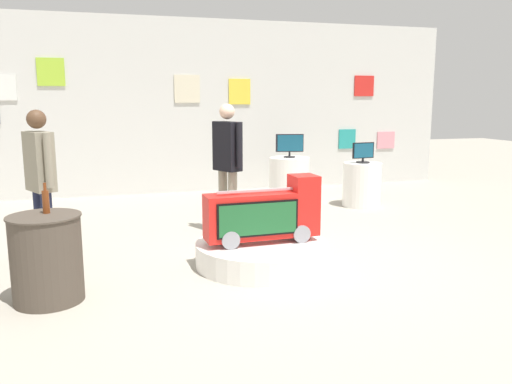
{
  "coord_description": "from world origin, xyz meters",
  "views": [
    {
      "loc": [
        -1.97,
        -5.26,
        1.79
      ],
      "look_at": [
        -0.38,
        0.16,
        0.78
      ],
      "focal_mm": 36.31,
      "sensor_mm": 36.0,
      "label": 1
    }
  ],
  "objects_px": {
    "main_display_pedestal": "(262,253)",
    "shopper_browsing_rear": "(41,176)",
    "display_pedestal_left_rear": "(362,185)",
    "tv_on_center_rear": "(290,144)",
    "bottle_on_side_table": "(46,201)",
    "novelty_firetruck_tv": "(264,215)",
    "display_pedestal_center_rear": "(289,177)",
    "shopper_browsing_near_truck": "(227,159)",
    "tv_on_left_rear": "(363,153)",
    "side_table_round": "(47,258)"
  },
  "relations": [
    {
      "from": "main_display_pedestal",
      "to": "shopper_browsing_near_truck",
      "type": "xyz_separation_m",
      "value": [
        -0.05,
        1.38,
        0.89
      ]
    },
    {
      "from": "tv_on_left_rear",
      "to": "tv_on_center_rear",
      "type": "relative_size",
      "value": 0.79
    },
    {
      "from": "main_display_pedestal",
      "to": "shopper_browsing_near_truck",
      "type": "height_order",
      "value": "shopper_browsing_near_truck"
    },
    {
      "from": "display_pedestal_center_rear",
      "to": "shopper_browsing_rear",
      "type": "xyz_separation_m",
      "value": [
        -3.92,
        -3.0,
        0.62
      ]
    },
    {
      "from": "bottle_on_side_table",
      "to": "shopper_browsing_rear",
      "type": "bearing_deg",
      "value": 98.03
    },
    {
      "from": "main_display_pedestal",
      "to": "bottle_on_side_table",
      "type": "relative_size",
      "value": 5.25
    },
    {
      "from": "shopper_browsing_rear",
      "to": "display_pedestal_center_rear",
      "type": "bearing_deg",
      "value": 37.46
    },
    {
      "from": "tv_on_left_rear",
      "to": "bottle_on_side_table",
      "type": "relative_size",
      "value": 1.44
    },
    {
      "from": "novelty_firetruck_tv",
      "to": "shopper_browsing_near_truck",
      "type": "relative_size",
      "value": 0.72
    },
    {
      "from": "display_pedestal_left_rear",
      "to": "side_table_round",
      "type": "height_order",
      "value": "side_table_round"
    },
    {
      "from": "side_table_round",
      "to": "main_display_pedestal",
      "type": "bearing_deg",
      "value": 11.83
    },
    {
      "from": "tv_on_center_rear",
      "to": "bottle_on_side_table",
      "type": "xyz_separation_m",
      "value": [
        -3.77,
        -4.04,
        -0.08
      ]
    },
    {
      "from": "main_display_pedestal",
      "to": "novelty_firetruck_tv",
      "type": "bearing_deg",
      "value": -13.52
    },
    {
      "from": "display_pedestal_left_rear",
      "to": "bottle_on_side_table",
      "type": "xyz_separation_m",
      "value": [
        -4.67,
        -2.93,
        0.53
      ]
    },
    {
      "from": "tv_on_left_rear",
      "to": "side_table_round",
      "type": "bearing_deg",
      "value": -147.35
    },
    {
      "from": "tv_on_left_rear",
      "to": "display_pedestal_center_rear",
      "type": "xyz_separation_m",
      "value": [
        -0.9,
        1.12,
        -0.54
      ]
    },
    {
      "from": "tv_on_left_rear",
      "to": "side_table_round",
      "type": "relative_size",
      "value": 0.5
    },
    {
      "from": "tv_on_center_rear",
      "to": "shopper_browsing_rear",
      "type": "height_order",
      "value": "shopper_browsing_rear"
    },
    {
      "from": "display_pedestal_left_rear",
      "to": "shopper_browsing_near_truck",
      "type": "relative_size",
      "value": 0.43
    },
    {
      "from": "display_pedestal_left_rear",
      "to": "tv_on_left_rear",
      "type": "bearing_deg",
      "value": -95.09
    },
    {
      "from": "display_pedestal_center_rear",
      "to": "bottle_on_side_table",
      "type": "xyz_separation_m",
      "value": [
        -3.77,
        -4.05,
        0.53
      ]
    },
    {
      "from": "shopper_browsing_near_truck",
      "to": "novelty_firetruck_tv",
      "type": "bearing_deg",
      "value": -86.69
    },
    {
      "from": "tv_on_left_rear",
      "to": "side_table_round",
      "type": "distance_m",
      "value": 5.59
    },
    {
      "from": "tv_on_center_rear",
      "to": "side_table_round",
      "type": "distance_m",
      "value": 5.63
    },
    {
      "from": "side_table_round",
      "to": "shopper_browsing_near_truck",
      "type": "relative_size",
      "value": 0.46
    },
    {
      "from": "side_table_round",
      "to": "shopper_browsing_near_truck",
      "type": "height_order",
      "value": "shopper_browsing_near_truck"
    },
    {
      "from": "bottle_on_side_table",
      "to": "shopper_browsing_near_truck",
      "type": "bearing_deg",
      "value": 40.23
    },
    {
      "from": "novelty_firetruck_tv",
      "to": "display_pedestal_center_rear",
      "type": "bearing_deg",
      "value": 66.2
    },
    {
      "from": "novelty_firetruck_tv",
      "to": "bottle_on_side_table",
      "type": "distance_m",
      "value": 2.2
    },
    {
      "from": "display_pedestal_left_rear",
      "to": "display_pedestal_center_rear",
      "type": "height_order",
      "value": "same"
    },
    {
      "from": "tv_on_center_rear",
      "to": "shopper_browsing_near_truck",
      "type": "height_order",
      "value": "shopper_browsing_near_truck"
    },
    {
      "from": "novelty_firetruck_tv",
      "to": "tv_on_center_rear",
      "type": "relative_size",
      "value": 2.51
    },
    {
      "from": "display_pedestal_left_rear",
      "to": "tv_on_center_rear",
      "type": "relative_size",
      "value": 1.47
    },
    {
      "from": "display_pedestal_left_rear",
      "to": "shopper_browsing_near_truck",
      "type": "xyz_separation_m",
      "value": [
        -2.61,
        -1.18,
        0.65
      ]
    },
    {
      "from": "main_display_pedestal",
      "to": "side_table_round",
      "type": "height_order",
      "value": "side_table_round"
    },
    {
      "from": "tv_on_left_rear",
      "to": "bottle_on_side_table",
      "type": "xyz_separation_m",
      "value": [
        -4.67,
        -2.93,
        -0.01
      ]
    },
    {
      "from": "main_display_pedestal",
      "to": "shopper_browsing_rear",
      "type": "height_order",
      "value": "shopper_browsing_rear"
    },
    {
      "from": "tv_on_left_rear",
      "to": "shopper_browsing_near_truck",
      "type": "distance_m",
      "value": 2.86
    },
    {
      "from": "main_display_pedestal",
      "to": "side_table_round",
      "type": "relative_size",
      "value": 1.83
    },
    {
      "from": "main_display_pedestal",
      "to": "tv_on_center_rear",
      "type": "distance_m",
      "value": 4.11
    },
    {
      "from": "display_pedestal_center_rear",
      "to": "side_table_round",
      "type": "bearing_deg",
      "value": -132.57
    },
    {
      "from": "side_table_round",
      "to": "shopper_browsing_near_truck",
      "type": "bearing_deg",
      "value": 41.23
    },
    {
      "from": "display_pedestal_left_rear",
      "to": "shopper_browsing_near_truck",
      "type": "height_order",
      "value": "shopper_browsing_near_truck"
    },
    {
      "from": "display_pedestal_center_rear",
      "to": "shopper_browsing_rear",
      "type": "height_order",
      "value": "shopper_browsing_rear"
    },
    {
      "from": "tv_on_left_rear",
      "to": "shopper_browsing_near_truck",
      "type": "bearing_deg",
      "value": -155.66
    },
    {
      "from": "novelty_firetruck_tv",
      "to": "tv_on_left_rear",
      "type": "bearing_deg",
      "value": 45.42
    },
    {
      "from": "shopper_browsing_near_truck",
      "to": "side_table_round",
      "type": "bearing_deg",
      "value": -138.77
    },
    {
      "from": "shopper_browsing_rear",
      "to": "main_display_pedestal",
      "type": "bearing_deg",
      "value": -16.55
    },
    {
      "from": "main_display_pedestal",
      "to": "tv_on_center_rear",
      "type": "height_order",
      "value": "tv_on_center_rear"
    },
    {
      "from": "display_pedestal_left_rear",
      "to": "shopper_browsing_rear",
      "type": "bearing_deg",
      "value": -158.62
    }
  ]
}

